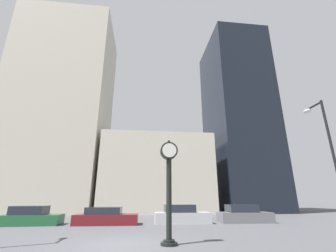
# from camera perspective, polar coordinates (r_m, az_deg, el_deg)

# --- Properties ---
(ground_plane) EXTENTS (200.00, 200.00, 0.00)m
(ground_plane) POSITION_cam_1_polar(r_m,az_deg,el_deg) (10.91, -11.03, -27.43)
(ground_plane) COLOR #515156
(building_tall_tower) EXTENTS (13.64, 12.00, 30.75)m
(building_tall_tower) POSITION_cam_1_polar(r_m,az_deg,el_deg) (39.41, -25.21, 3.87)
(building_tall_tower) COLOR beige
(building_tall_tower) RESTS_ON ground_plane
(building_storefront_row) EXTENTS (15.17, 12.00, 10.50)m
(building_storefront_row) POSITION_cam_1_polar(r_m,az_deg,el_deg) (34.97, -3.13, -12.40)
(building_storefront_row) COLOR beige
(building_storefront_row) RESTS_ON ground_plane
(building_glass_modern) EXTENTS (8.85, 12.00, 29.87)m
(building_glass_modern) POSITION_cam_1_polar(r_m,az_deg,el_deg) (40.45, 17.12, 1.70)
(building_glass_modern) COLOR black
(building_glass_modern) RESTS_ON ground_plane
(street_clock) EXTENTS (0.80, 0.71, 4.50)m
(street_clock) POSITION_cam_1_polar(r_m,az_deg,el_deg) (10.40, 0.24, -13.83)
(street_clock) COLOR black
(street_clock) RESTS_ON ground_plane
(car_green) EXTENTS (4.22, 2.06, 1.35)m
(car_green) POSITION_cam_1_polar(r_m,az_deg,el_deg) (20.59, -31.48, -19.11)
(car_green) COLOR #236038
(car_green) RESTS_ON ground_plane
(car_maroon) EXTENTS (4.70, 2.05, 1.25)m
(car_maroon) POSITION_cam_1_polar(r_m,az_deg,el_deg) (18.88, -15.48, -21.41)
(car_maroon) COLOR maroon
(car_maroon) RESTS_ON ground_plane
(car_silver) EXTENTS (4.37, 1.78, 1.40)m
(car_silver) POSITION_cam_1_polar(r_m,az_deg,el_deg) (19.26, 3.47, -21.71)
(car_silver) COLOR #BCBCC1
(car_silver) RESTS_ON ground_plane
(car_grey) EXTENTS (4.31, 2.14, 1.39)m
(car_grey) POSITION_cam_1_polar(r_m,az_deg,el_deg) (20.87, 18.68, -20.59)
(car_grey) COLOR slate
(car_grey) RESTS_ON ground_plane
(street_lamp_right) EXTENTS (0.36, 1.57, 7.39)m
(street_lamp_right) POSITION_cam_1_polar(r_m,az_deg,el_deg) (15.71, 35.19, -3.81)
(street_lamp_right) COLOR black
(street_lamp_right) RESTS_ON ground_plane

